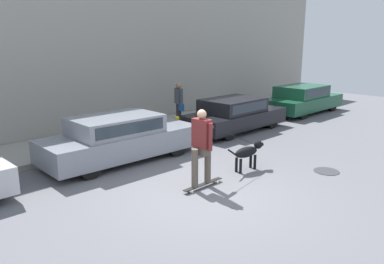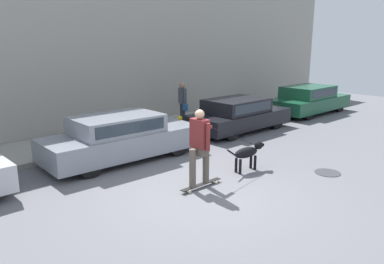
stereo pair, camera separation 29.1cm
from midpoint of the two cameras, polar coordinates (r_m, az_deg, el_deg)
ground_plane at (r=8.19m, az=0.41°, el=-9.31°), size 36.00×36.00×0.00m
back_wall at (r=13.15m, az=-21.40°, el=11.41°), size 32.00×0.30×5.78m
sidewalk_curb at (r=12.31m, az=-17.65°, el=-1.67°), size 30.00×2.40×0.16m
parked_car_1 at (r=10.40m, az=-11.65°, el=-0.97°), size 4.43×1.85×1.26m
parked_car_2 at (r=13.71m, az=5.91°, el=2.63°), size 4.10×1.75×1.20m
parked_car_3 at (r=17.78m, az=16.06°, el=4.79°), size 4.40×1.80×1.25m
dog at (r=9.54m, az=7.67°, el=-3.04°), size 1.24×0.35×0.72m
skateboarder at (r=8.14m, az=0.52°, el=-1.89°), size 2.61×0.61×1.79m
pedestrian_with_bag at (r=13.95m, az=-2.63°, el=4.74°), size 0.31×0.62×1.57m
manhole_cover at (r=10.03m, az=19.03°, el=-5.68°), size 0.63×0.63×0.01m
fire_hydrant at (r=12.67m, az=-2.96°, el=0.88°), size 0.18×0.18×0.75m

